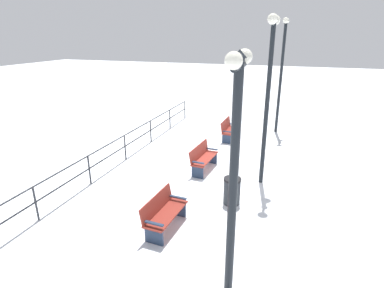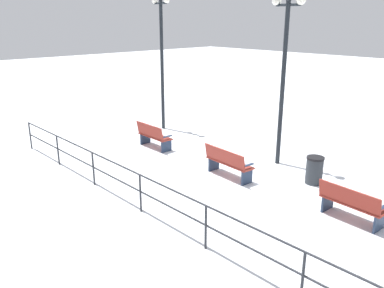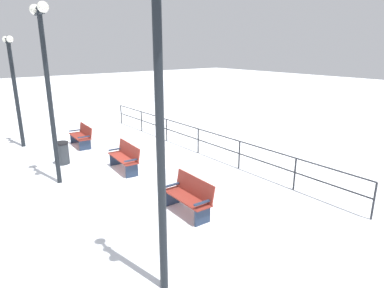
{
  "view_description": "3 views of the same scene",
  "coord_description": "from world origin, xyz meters",
  "px_view_note": "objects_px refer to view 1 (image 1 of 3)",
  "views": [
    {
      "loc": [
        2.73,
        -9.68,
        4.59
      ],
      "look_at": [
        -0.86,
        0.76,
        0.65
      ],
      "focal_mm": 28.91,
      "sensor_mm": 36.0,
      "label": 1
    },
    {
      "loc": [
        -8.31,
        -7.14,
        4.47
      ],
      "look_at": [
        -0.67,
        1.03,
        0.9
      ],
      "focal_mm": 36.94,
      "sensor_mm": 36.0,
      "label": 2
    },
    {
      "loc": [
        4.46,
        9.64,
        4.0
      ],
      "look_at": [
        -1.39,
        2.09,
        1.19
      ],
      "focal_mm": 31.09,
      "sensor_mm": 36.0,
      "label": 3
    }
  ],
  "objects_px": {
    "bench_second": "(203,157)",
    "trash_bin": "(232,191)",
    "lamppost_far": "(282,63)",
    "lamppost_middle": "(269,76)",
    "bench_nearest": "(164,212)",
    "lamppost_near": "(235,156)",
    "bench_third": "(229,129)"
  },
  "relations": [
    {
      "from": "trash_bin",
      "to": "lamppost_far",
      "type": "bearing_deg",
      "value": 85.25
    },
    {
      "from": "lamppost_middle",
      "to": "lamppost_far",
      "type": "height_order",
      "value": "lamppost_far"
    },
    {
      "from": "bench_nearest",
      "to": "trash_bin",
      "type": "distance_m",
      "value": 2.19
    },
    {
      "from": "lamppost_near",
      "to": "trash_bin",
      "type": "bearing_deg",
      "value": 101.04
    },
    {
      "from": "bench_nearest",
      "to": "bench_second",
      "type": "xyz_separation_m",
      "value": [
        -0.12,
        3.68,
        0.03
      ]
    },
    {
      "from": "bench_second",
      "to": "trash_bin",
      "type": "xyz_separation_m",
      "value": [
        1.46,
        -1.95,
        -0.08
      ]
    },
    {
      "from": "bench_third",
      "to": "lamppost_near",
      "type": "height_order",
      "value": "lamppost_near"
    },
    {
      "from": "bench_second",
      "to": "lamppost_near",
      "type": "bearing_deg",
      "value": -63.7
    },
    {
      "from": "bench_third",
      "to": "bench_second",
      "type": "bearing_deg",
      "value": -90.26
    },
    {
      "from": "bench_nearest",
      "to": "lamppost_far",
      "type": "distance_m",
      "value": 9.85
    },
    {
      "from": "lamppost_near",
      "to": "lamppost_middle",
      "type": "relative_size",
      "value": 0.86
    },
    {
      "from": "bench_nearest",
      "to": "bench_third",
      "type": "distance_m",
      "value": 7.35
    },
    {
      "from": "bench_third",
      "to": "lamppost_far",
      "type": "height_order",
      "value": "lamppost_far"
    },
    {
      "from": "lamppost_far",
      "to": "trash_bin",
      "type": "bearing_deg",
      "value": -94.75
    },
    {
      "from": "lamppost_near",
      "to": "lamppost_far",
      "type": "bearing_deg",
      "value": 90.0
    },
    {
      "from": "lamppost_near",
      "to": "trash_bin",
      "type": "xyz_separation_m",
      "value": [
        -0.62,
        3.19,
        -2.36
      ]
    },
    {
      "from": "bench_nearest",
      "to": "bench_second",
      "type": "relative_size",
      "value": 0.93
    },
    {
      "from": "bench_second",
      "to": "trash_bin",
      "type": "relative_size",
      "value": 2.05
    },
    {
      "from": "bench_nearest",
      "to": "lamppost_middle",
      "type": "height_order",
      "value": "lamppost_middle"
    },
    {
      "from": "lamppost_near",
      "to": "lamppost_far",
      "type": "xyz_separation_m",
      "value": [
        -0.0,
        10.67,
        0.56
      ]
    },
    {
      "from": "lamppost_far",
      "to": "lamppost_middle",
      "type": "bearing_deg",
      "value": -90.0
    },
    {
      "from": "bench_nearest",
      "to": "trash_bin",
      "type": "xyz_separation_m",
      "value": [
        1.34,
        1.73,
        -0.05
      ]
    },
    {
      "from": "bench_second",
      "to": "lamppost_far",
      "type": "relative_size",
      "value": 0.31
    },
    {
      "from": "lamppost_near",
      "to": "bench_nearest",
      "type": "bearing_deg",
      "value": 143.41
    },
    {
      "from": "lamppost_middle",
      "to": "lamppost_far",
      "type": "relative_size",
      "value": 0.97
    },
    {
      "from": "lamppost_middle",
      "to": "bench_second",
      "type": "bearing_deg",
      "value": 172.16
    },
    {
      "from": "bench_nearest",
      "to": "lamppost_near",
      "type": "height_order",
      "value": "lamppost_near"
    },
    {
      "from": "lamppost_near",
      "to": "lamppost_far",
      "type": "distance_m",
      "value": 10.69
    },
    {
      "from": "lamppost_near",
      "to": "bench_third",
      "type": "bearing_deg",
      "value": 102.59
    },
    {
      "from": "bench_second",
      "to": "trash_bin",
      "type": "distance_m",
      "value": 2.44
    },
    {
      "from": "bench_second",
      "to": "lamppost_middle",
      "type": "height_order",
      "value": "lamppost_middle"
    },
    {
      "from": "trash_bin",
      "to": "bench_nearest",
      "type": "bearing_deg",
      "value": -127.84
    }
  ]
}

